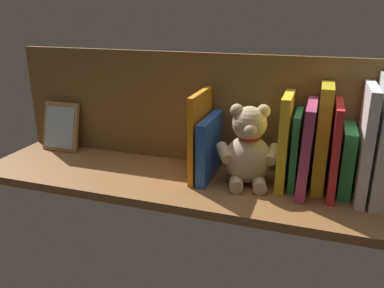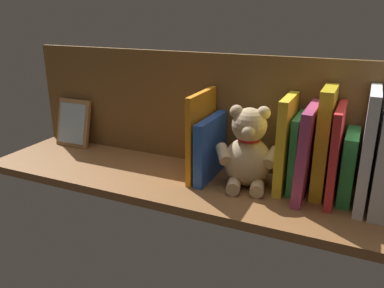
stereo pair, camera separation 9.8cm
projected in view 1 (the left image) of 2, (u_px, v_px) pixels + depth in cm
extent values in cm
cube|color=brown|center=(192.00, 183.00, 102.12)|extent=(117.59, 30.34, 2.20)
cube|color=brown|center=(207.00, 110.00, 108.15)|extent=(117.59, 1.50, 31.28)
cube|color=silver|center=(365.00, 143.00, 88.46)|extent=(2.20, 16.18, 26.48)
cube|color=green|center=(346.00, 160.00, 92.66)|extent=(2.84, 12.78, 16.20)
cube|color=red|center=(335.00, 149.00, 91.20)|extent=(1.89, 15.86, 22.21)
cube|color=yellow|center=(322.00, 138.00, 93.12)|extent=(2.91, 12.28, 25.81)
cube|color=#B23F72|center=(307.00, 148.00, 92.62)|extent=(2.83, 17.09, 21.87)
cube|color=green|center=(296.00, 149.00, 96.06)|extent=(1.62, 12.30, 18.84)
cube|color=yellow|center=(285.00, 140.00, 95.57)|extent=(2.21, 13.59, 23.17)
ellipsoid|color=#D1B284|center=(248.00, 159.00, 98.17)|extent=(13.96, 13.03, 12.47)
sphere|color=#D1B284|center=(250.00, 123.00, 95.05)|extent=(8.57, 8.57, 8.57)
sphere|color=#D1B284|center=(264.00, 111.00, 93.71)|extent=(3.31, 3.31, 3.31)
sphere|color=#D1B284|center=(237.00, 110.00, 94.28)|extent=(3.31, 3.31, 3.31)
sphere|color=beige|center=(250.00, 130.00, 91.84)|extent=(3.31, 3.31, 3.31)
cylinder|color=#D1B284|center=(273.00, 154.00, 95.46)|extent=(3.62, 6.43, 4.61)
cylinder|color=#D1B284|center=(224.00, 153.00, 96.51)|extent=(5.80, 6.72, 4.61)
cylinder|color=#D1B284|center=(259.00, 185.00, 94.45)|extent=(4.29, 5.31, 3.31)
cylinder|color=#D1B284|center=(236.00, 184.00, 94.95)|extent=(4.29, 5.31, 3.31)
torus|color=red|center=(249.00, 137.00, 96.18)|extent=(6.84, 6.84, 0.97)
cube|color=blue|center=(210.00, 147.00, 100.94)|extent=(2.41, 16.83, 16.29)
cube|color=orange|center=(200.00, 135.00, 100.79)|extent=(1.44, 16.61, 22.65)
cube|color=#A87A4C|center=(61.00, 127.00, 121.37)|extent=(12.00, 5.09, 15.08)
cube|color=#99B7D1|center=(60.00, 127.00, 120.72)|extent=(10.08, 3.65, 12.50)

